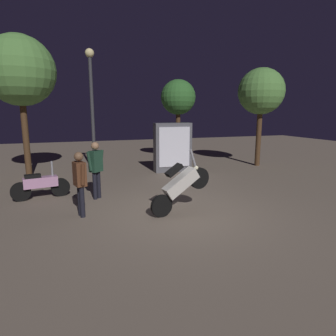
{
  "coord_description": "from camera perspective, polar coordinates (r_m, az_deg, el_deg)",
  "views": [
    {
      "loc": [
        -2.63,
        -6.6,
        2.56
      ],
      "look_at": [
        0.0,
        1.04,
        1.0
      ],
      "focal_mm": 31.16,
      "sensor_mm": 36.0,
      "label": 1
    }
  ],
  "objects": [
    {
      "name": "ground_plane",
      "position": [
        7.55,
        2.59,
        -8.9
      ],
      "size": [
        40.0,
        40.0,
        0.0
      ],
      "primitive_type": "plane",
      "color": "#756656"
    },
    {
      "name": "motorcycle_white_foreground",
      "position": [
        7.37,
        2.5,
        -3.35
      ],
      "size": [
        1.65,
        0.45,
        1.63
      ],
      "rotation": [
        0.0,
        0.0,
        0.16
      ],
      "color": "black",
      "rests_on": "ground_plane"
    },
    {
      "name": "motorcycle_pink_parked_left",
      "position": [
        9.48,
        -23.67,
        -2.95
      ],
      "size": [
        1.65,
        0.47,
        1.11
      ],
      "rotation": [
        0.0,
        0.0,
        0.18
      ],
      "color": "black",
      "rests_on": "ground_plane"
    },
    {
      "name": "person_rider_beside",
      "position": [
        7.42,
        -16.86,
        -2.01
      ],
      "size": [
        0.33,
        0.66,
        1.62
      ],
      "rotation": [
        0.0,
        0.0,
        3.41
      ],
      "color": "black",
      "rests_on": "ground_plane"
    },
    {
      "name": "person_bystander_far",
      "position": [
        8.82,
        -13.94,
        0.55
      ],
      "size": [
        0.56,
        0.5,
        1.7
      ],
      "rotation": [
        0.0,
        0.0,
        5.42
      ],
      "color": "black",
      "rests_on": "ground_plane"
    },
    {
      "name": "streetlamp_near",
      "position": [
        12.66,
        -14.72,
        13.48
      ],
      "size": [
        0.36,
        0.36,
        5.04
      ],
      "color": "#38383D",
      "rests_on": "ground_plane"
    },
    {
      "name": "tree_left_bg",
      "position": [
        14.63,
        17.76,
        13.97
      ],
      "size": [
        2.13,
        2.13,
        4.56
      ],
      "color": "#4C331E",
      "rests_on": "ground_plane"
    },
    {
      "name": "tree_center_bg",
      "position": [
        15.67,
        2.01,
        13.5
      ],
      "size": [
        1.81,
        1.81,
        4.22
      ],
      "color": "#4C331E",
      "rests_on": "ground_plane"
    },
    {
      "name": "tree_right_bg",
      "position": [
        12.93,
        -27.02,
        16.51
      ],
      "size": [
        2.65,
        2.65,
        5.42
      ],
      "color": "#4C331E",
      "rests_on": "ground_plane"
    },
    {
      "name": "kiosk_billboard",
      "position": [
        12.59,
        0.92,
        4.05
      ],
      "size": [
        1.62,
        0.6,
        2.1
      ],
      "rotation": [
        0.0,
        0.0,
        3.1
      ],
      "color": "#595960",
      "rests_on": "ground_plane"
    }
  ]
}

